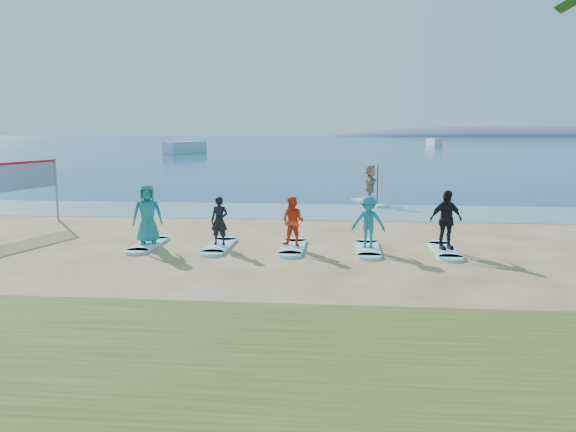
# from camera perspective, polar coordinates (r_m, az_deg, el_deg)

# --- Properties ---
(ground) EXTENTS (600.00, 600.00, 0.00)m
(ground) POSITION_cam_1_polar(r_m,az_deg,el_deg) (15.11, -5.43, -5.21)
(ground) COLOR tan
(ground) RESTS_ON ground
(shallow_water) EXTENTS (600.00, 600.00, 0.00)m
(shallow_water) POSITION_cam_1_polar(r_m,az_deg,el_deg) (25.32, -0.98, 0.52)
(shallow_water) COLOR teal
(shallow_water) RESTS_ON ground
(ocean) EXTENTS (600.00, 600.00, 0.00)m
(ocean) POSITION_cam_1_polar(r_m,az_deg,el_deg) (174.46, 4.54, 7.56)
(ocean) COLOR navy
(ocean) RESTS_ON ground
(island_ridge) EXTENTS (220.00, 56.00, 18.00)m
(island_ridge) POSITION_cam_1_polar(r_m,az_deg,el_deg) (327.66, 21.96, 7.52)
(island_ridge) COLOR slate
(island_ridge) RESTS_ON ground
(paddleboard) EXTENTS (1.79, 3.04, 0.12)m
(paddleboard) POSITION_cam_1_polar(r_m,az_deg,el_deg) (28.02, 8.31, 1.34)
(paddleboard) COLOR silver
(paddleboard) RESTS_ON ground
(paddleboarder) EXTENTS (0.73, 1.73, 1.81)m
(paddleboarder) POSITION_cam_1_polar(r_m,az_deg,el_deg) (27.91, 8.36, 3.31)
(paddleboarder) COLOR tan
(paddleboarder) RESTS_ON paddleboard
(boat_offshore_a) EXTENTS (5.22, 8.27, 1.80)m
(boat_offshore_a) POSITION_cam_1_polar(r_m,az_deg,el_deg) (88.56, -10.39, 6.28)
(boat_offshore_a) COLOR silver
(boat_offshore_a) RESTS_ON ground
(boat_offshore_b) EXTENTS (2.75, 6.75, 1.62)m
(boat_offshore_b) POSITION_cam_1_polar(r_m,az_deg,el_deg) (132.27, 14.59, 6.93)
(boat_offshore_b) COLOR silver
(boat_offshore_b) RESTS_ON ground
(surfboard_0) EXTENTS (0.70, 2.20, 0.09)m
(surfboard_0) POSITION_cam_1_polar(r_m,az_deg,el_deg) (18.30, -13.98, -2.82)
(surfboard_0) COLOR #A4F3FF
(surfboard_0) RESTS_ON ground
(student_0) EXTENTS (1.05, 0.85, 1.86)m
(student_0) POSITION_cam_1_polar(r_m,az_deg,el_deg) (18.14, -14.09, 0.20)
(student_0) COLOR teal
(student_0) RESTS_ON surfboard_0
(surfboard_1) EXTENTS (0.70, 2.20, 0.09)m
(surfboard_1) POSITION_cam_1_polar(r_m,az_deg,el_deg) (17.68, -6.94, -3.03)
(surfboard_1) COLOR #A4F3FF
(surfboard_1) RESTS_ON ground
(student_1) EXTENTS (0.59, 0.43, 1.50)m
(student_1) POSITION_cam_1_polar(r_m,az_deg,el_deg) (17.54, -6.98, -0.48)
(student_1) COLOR black
(student_1) RESTS_ON surfboard_1
(surfboard_2) EXTENTS (0.70, 2.20, 0.09)m
(surfboard_2) POSITION_cam_1_polar(r_m,az_deg,el_deg) (17.34, 0.50, -3.20)
(surfboard_2) COLOR #A4F3FF
(surfboard_2) RESTS_ON ground
(student_2) EXTENTS (0.90, 0.80, 1.53)m
(student_2) POSITION_cam_1_polar(r_m,az_deg,el_deg) (17.19, 0.51, -0.56)
(student_2) COLOR red
(student_2) RESTS_ON surfboard_2
(surfboard_3) EXTENTS (0.70, 2.20, 0.09)m
(surfboard_3) POSITION_cam_1_polar(r_m,az_deg,el_deg) (17.30, 8.11, -3.32)
(surfboard_3) COLOR #A4F3FF
(surfboard_3) RESTS_ON ground
(student_3) EXTENTS (1.09, 0.71, 1.58)m
(student_3) POSITION_cam_1_polar(r_m,az_deg,el_deg) (17.15, 8.17, -0.59)
(student_3) COLOR teal
(student_3) RESTS_ON surfboard_3
(surfboard_4) EXTENTS (0.70, 2.20, 0.09)m
(surfboard_4) POSITION_cam_1_polar(r_m,az_deg,el_deg) (17.56, 15.62, -3.38)
(surfboard_4) COLOR #A4F3FF
(surfboard_4) RESTS_ON ground
(student_4) EXTENTS (1.13, 0.76, 1.78)m
(student_4) POSITION_cam_1_polar(r_m,az_deg,el_deg) (17.39, 15.75, -0.37)
(student_4) COLOR black
(student_4) RESTS_ON surfboard_4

